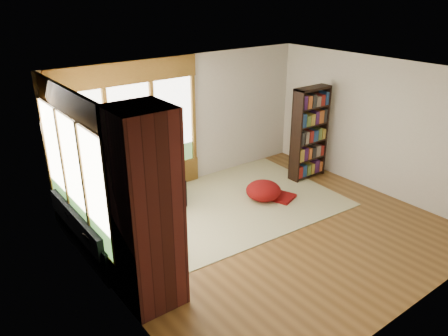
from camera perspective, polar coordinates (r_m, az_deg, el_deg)
floor at (r=7.46m, az=5.94°, el=-8.05°), size 5.50×5.50×0.00m
ceiling at (r=6.52m, az=6.88°, el=11.95°), size 5.50×5.50×0.00m
wall_back at (r=8.75m, az=-4.95°, el=6.09°), size 5.50×0.04×2.60m
wall_front at (r=5.54m, az=24.47°, el=-6.46°), size 5.50×0.04×2.60m
wall_left at (r=5.51m, az=-15.03°, el=-5.17°), size 0.04×5.00×2.60m
wall_right at (r=8.91m, az=19.42°, el=5.16°), size 0.04×5.00×2.60m
windows_back at (r=8.16m, az=-11.97°, el=4.79°), size 2.82×0.10×1.90m
windows_left at (r=6.54m, az=-19.00°, el=-0.63°), size 0.10×2.62×1.90m
roller_blind at (r=7.16m, az=-21.41°, el=4.49°), size 0.03×0.72×0.90m
brick_chimney at (r=5.35m, az=-10.10°, el=-5.61°), size 0.70×0.70×2.60m
sectional_sofa at (r=7.63m, az=-13.85°, el=-5.27°), size 2.20×2.20×0.80m
area_rug at (r=8.32m, az=1.55°, el=-4.39°), size 3.87×3.04×0.01m
bookshelf at (r=9.20m, az=11.10°, el=4.44°), size 0.83×0.28×1.94m
pouf at (r=8.37m, az=5.18°, el=-2.88°), size 0.86×0.86×0.36m
dog_tan at (r=7.54m, az=-13.22°, el=-1.37°), size 1.06×0.86×0.52m
dog_brindle at (r=7.00m, az=-12.18°, el=-3.51°), size 0.68×0.93×0.47m
throw_pillows at (r=7.50m, az=-13.77°, el=-1.58°), size 1.98×1.68×0.45m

